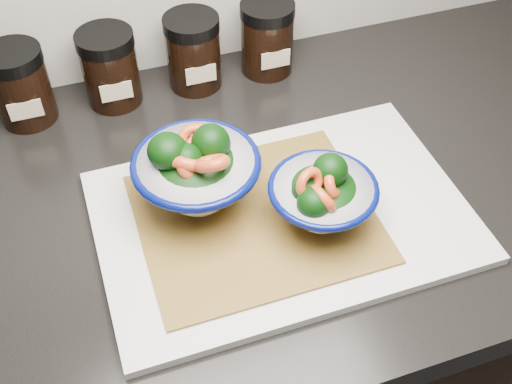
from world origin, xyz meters
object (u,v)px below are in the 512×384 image
object	(u,v)px
spice_jar_b	(110,68)
spice_jar_d	(267,37)
bowl_left	(196,172)
spice_jar_c	(193,52)
cutting_board	(282,216)
spice_jar_a	(21,85)
bowl_right	(322,197)

from	to	relation	value
spice_jar_b	spice_jar_d	distance (m)	0.24
bowl_left	spice_jar_c	xyz separation A→B (m)	(0.06, 0.25, -0.01)
spice_jar_b	spice_jar_d	size ratio (longest dim) A/B	1.00
spice_jar_c	spice_jar_d	world-z (taller)	same
spice_jar_c	cutting_board	bearing A→B (deg)	-84.81
cutting_board	bowl_left	distance (m)	0.12
spice_jar_d	spice_jar_a	bearing A→B (deg)	180.00
bowl_right	spice_jar_c	xyz separation A→B (m)	(-0.06, 0.33, -0.00)
bowl_right	spice_jar_c	world-z (taller)	bowl_right
spice_jar_a	spice_jar_d	size ratio (longest dim) A/B	1.00
spice_jar_d	spice_jar_b	bearing A→B (deg)	180.00
spice_jar_b	spice_jar_c	distance (m)	0.12
spice_jar_b	bowl_left	bearing A→B (deg)	-76.90
spice_jar_c	bowl_left	bearing A→B (deg)	-104.31
bowl_right	spice_jar_d	xyz separation A→B (m)	(0.05, 0.33, -0.00)
spice_jar_c	spice_jar_a	bearing A→B (deg)	180.00
spice_jar_a	spice_jar_d	distance (m)	0.36
bowl_left	spice_jar_d	xyz separation A→B (m)	(0.18, 0.25, -0.01)
bowl_left	bowl_right	size ratio (longest dim) A/B	1.20
bowl_left	spice_jar_a	size ratio (longest dim) A/B	1.37
bowl_left	bowl_right	xyz separation A→B (m)	(0.13, -0.08, -0.01)
bowl_left	bowl_right	world-z (taller)	bowl_left
cutting_board	spice_jar_d	bearing A→B (deg)	73.83
cutting_board	spice_jar_a	distance (m)	0.41
spice_jar_a	spice_jar_c	bearing A→B (deg)	0.00
spice_jar_b	spice_jar_c	world-z (taller)	same
spice_jar_c	spice_jar_d	distance (m)	0.12
spice_jar_b	spice_jar_c	bearing A→B (deg)	0.00
cutting_board	spice_jar_b	xyz separation A→B (m)	(-0.15, 0.30, 0.05)
cutting_board	bowl_left	world-z (taller)	bowl_left
bowl_left	spice_jar_d	distance (m)	0.31
bowl_right	spice_jar_c	bearing A→B (deg)	100.96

